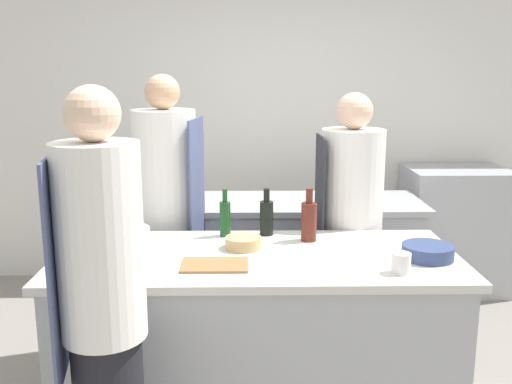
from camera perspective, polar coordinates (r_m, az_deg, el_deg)
wall_back at (r=4.91m, az=-0.34°, el=7.39°), size 8.00×0.06×2.80m
prep_counter at (r=3.08m, az=0.11°, el=-14.11°), size 2.04×0.88×0.89m
pass_counter at (r=4.22m, az=4.29°, el=-6.74°), size 1.75×0.69×0.89m
oven_range at (r=5.02m, az=19.25°, el=-3.54°), size 0.81×0.61×1.02m
chef_at_prep_near at (r=2.30m, az=-15.02°, el=-11.83°), size 0.36×0.34×1.76m
chef_at_stove at (r=3.65m, az=-8.87°, el=-2.58°), size 0.43×0.41×1.78m
chef_at_pass_far at (r=3.58m, az=9.36°, el=-3.79°), size 0.40×0.38×1.68m
bottle_olive_oil at (r=3.20m, az=-3.10°, el=-2.56°), size 0.06×0.06×0.27m
bottle_vinegar at (r=3.23m, az=1.06°, el=-2.47°), size 0.08×0.08×0.27m
bottle_wine at (r=3.13m, az=5.31°, el=-2.80°), size 0.09×0.09×0.29m
bottle_cooking_oil at (r=2.72m, az=-12.19°, el=-5.84°), size 0.07×0.07×0.23m
bottle_sauce at (r=3.10m, az=-17.51°, el=-4.15°), size 0.09×0.09×0.20m
bowl_mixing_large at (r=3.00m, az=-1.28°, el=-5.09°), size 0.19×0.19×0.06m
bowl_prep_small at (r=2.97m, az=16.79°, el=-5.75°), size 0.25×0.25×0.07m
bowl_ceramic_blue at (r=3.16m, az=-13.08°, el=-4.31°), size 0.28×0.28×0.08m
cup at (r=2.73m, az=14.30°, el=-6.90°), size 0.09×0.09×0.10m
cutting_board at (r=2.76m, az=-4.14°, el=-7.27°), size 0.32×0.21×0.01m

